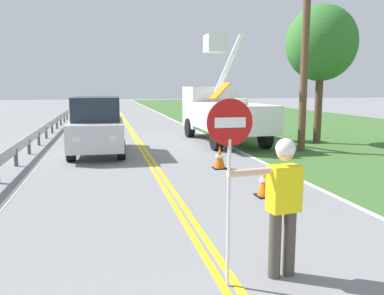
{
  "coord_description": "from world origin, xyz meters",
  "views": [
    {
      "loc": [
        -1.47,
        -0.2,
        2.47
      ],
      "look_at": [
        0.32,
        7.86,
        1.2
      ],
      "focal_mm": 37.22,
      "sensor_mm": 36.0,
      "label": 1
    }
  ],
  "objects_px": {
    "roadside_tree_verge": "(321,44)",
    "utility_bucket_truck": "(221,110)",
    "oncoming_suv_nearest": "(97,125)",
    "traffic_cone_mid": "(220,158)",
    "flagger_worker": "(283,199)",
    "traffic_cone_lead": "(265,182)",
    "stop_sign_paddle": "(229,151)",
    "utility_pole_near": "(306,29)"
  },
  "relations": [
    {
      "from": "utility_bucket_truck",
      "to": "utility_pole_near",
      "type": "relative_size",
      "value": 0.79
    },
    {
      "from": "flagger_worker",
      "to": "roadside_tree_verge",
      "type": "relative_size",
      "value": 0.31
    },
    {
      "from": "stop_sign_paddle",
      "to": "oncoming_suv_nearest",
      "type": "bearing_deg",
      "value": 99.13
    },
    {
      "from": "utility_bucket_truck",
      "to": "traffic_cone_mid",
      "type": "bearing_deg",
      "value": -106.86
    },
    {
      "from": "stop_sign_paddle",
      "to": "traffic_cone_mid",
      "type": "relative_size",
      "value": 3.33
    },
    {
      "from": "utility_bucket_truck",
      "to": "oncoming_suv_nearest",
      "type": "relative_size",
      "value": 1.48
    },
    {
      "from": "oncoming_suv_nearest",
      "to": "roadside_tree_verge",
      "type": "distance_m",
      "value": 9.98
    },
    {
      "from": "flagger_worker",
      "to": "traffic_cone_mid",
      "type": "height_order",
      "value": "flagger_worker"
    },
    {
      "from": "flagger_worker",
      "to": "utility_pole_near",
      "type": "height_order",
      "value": "utility_pole_near"
    },
    {
      "from": "flagger_worker",
      "to": "traffic_cone_lead",
      "type": "height_order",
      "value": "flagger_worker"
    },
    {
      "from": "flagger_worker",
      "to": "roadside_tree_verge",
      "type": "bearing_deg",
      "value": 58.29
    },
    {
      "from": "utility_pole_near",
      "to": "roadside_tree_verge",
      "type": "relative_size",
      "value": 1.48
    },
    {
      "from": "utility_bucket_truck",
      "to": "oncoming_suv_nearest",
      "type": "xyz_separation_m",
      "value": [
        -5.45,
        -2.37,
        -0.33
      ]
    },
    {
      "from": "stop_sign_paddle",
      "to": "utility_bucket_truck",
      "type": "relative_size",
      "value": 0.34
    },
    {
      "from": "flagger_worker",
      "to": "traffic_cone_lead",
      "type": "xyz_separation_m",
      "value": [
        1.3,
        3.63,
        -0.71
      ]
    },
    {
      "from": "oncoming_suv_nearest",
      "to": "traffic_cone_mid",
      "type": "distance_m",
      "value": 5.18
    },
    {
      "from": "oncoming_suv_nearest",
      "to": "traffic_cone_lead",
      "type": "distance_m",
      "value": 7.83
    },
    {
      "from": "traffic_cone_mid",
      "to": "roadside_tree_verge",
      "type": "relative_size",
      "value": 0.12
    },
    {
      "from": "utility_pole_near",
      "to": "traffic_cone_lead",
      "type": "bearing_deg",
      "value": -124.25
    },
    {
      "from": "utility_bucket_truck",
      "to": "traffic_cone_mid",
      "type": "height_order",
      "value": "utility_bucket_truck"
    },
    {
      "from": "utility_bucket_truck",
      "to": "utility_pole_near",
      "type": "height_order",
      "value": "utility_pole_near"
    },
    {
      "from": "utility_bucket_truck",
      "to": "oncoming_suv_nearest",
      "type": "height_order",
      "value": "utility_bucket_truck"
    },
    {
      "from": "flagger_worker",
      "to": "traffic_cone_lead",
      "type": "distance_m",
      "value": 3.92
    },
    {
      "from": "flagger_worker",
      "to": "utility_bucket_truck",
      "type": "xyz_separation_m",
      "value": [
        2.99,
        12.82,
        0.35
      ]
    },
    {
      "from": "traffic_cone_lead",
      "to": "roadside_tree_verge",
      "type": "xyz_separation_m",
      "value": [
        5.66,
        7.64,
        3.93
      ]
    },
    {
      "from": "oncoming_suv_nearest",
      "to": "flagger_worker",
      "type": "bearing_deg",
      "value": -76.76
    },
    {
      "from": "utility_pole_near",
      "to": "utility_bucket_truck",
      "type": "bearing_deg",
      "value": 121.84
    },
    {
      "from": "utility_bucket_truck",
      "to": "roadside_tree_verge",
      "type": "height_order",
      "value": "roadside_tree_verge"
    },
    {
      "from": "oncoming_suv_nearest",
      "to": "stop_sign_paddle",
      "type": "bearing_deg",
      "value": -80.87
    },
    {
      "from": "utility_bucket_truck",
      "to": "traffic_cone_lead",
      "type": "height_order",
      "value": "utility_bucket_truck"
    },
    {
      "from": "roadside_tree_verge",
      "to": "utility_bucket_truck",
      "type": "bearing_deg",
      "value": 158.54
    },
    {
      "from": "utility_bucket_truck",
      "to": "utility_pole_near",
      "type": "bearing_deg",
      "value": -58.16
    },
    {
      "from": "utility_pole_near",
      "to": "roadside_tree_verge",
      "type": "xyz_separation_m",
      "value": [
        1.79,
        1.95,
        -0.29
      ]
    },
    {
      "from": "stop_sign_paddle",
      "to": "traffic_cone_lead",
      "type": "distance_m",
      "value": 4.48
    },
    {
      "from": "utility_bucket_truck",
      "to": "oncoming_suv_nearest",
      "type": "distance_m",
      "value": 5.96
    },
    {
      "from": "traffic_cone_lead",
      "to": "flagger_worker",
      "type": "bearing_deg",
      "value": -109.78
    },
    {
      "from": "stop_sign_paddle",
      "to": "utility_bucket_truck",
      "type": "height_order",
      "value": "utility_bucket_truck"
    },
    {
      "from": "flagger_worker",
      "to": "oncoming_suv_nearest",
      "type": "bearing_deg",
      "value": 103.24
    },
    {
      "from": "stop_sign_paddle",
      "to": "utility_pole_near",
      "type": "distance_m",
      "value": 11.49
    },
    {
      "from": "traffic_cone_lead",
      "to": "roadside_tree_verge",
      "type": "height_order",
      "value": "roadside_tree_verge"
    },
    {
      "from": "traffic_cone_lead",
      "to": "traffic_cone_mid",
      "type": "xyz_separation_m",
      "value": [
        -0.12,
        3.21,
        0.0
      ]
    },
    {
      "from": "oncoming_suv_nearest",
      "to": "utility_pole_near",
      "type": "relative_size",
      "value": 0.53
    }
  ]
}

